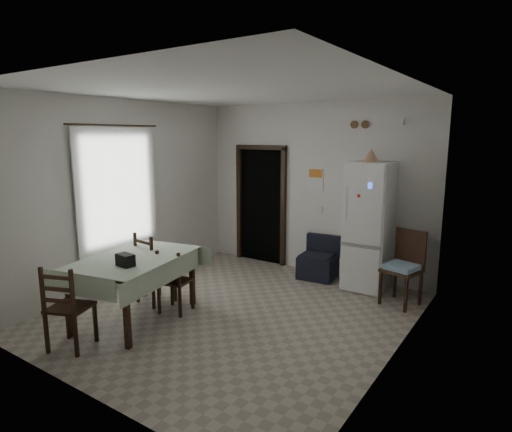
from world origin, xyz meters
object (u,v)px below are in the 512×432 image
at_px(dining_table, 136,288).
at_px(navy_seat, 318,258).
at_px(dining_chair_far_right, 175,280).
at_px(fridge, 369,226).
at_px(dining_chair_far_left, 156,267).
at_px(corner_chair, 402,269).
at_px(dining_chair_near_head, 70,306).

bearing_deg(dining_table, navy_seat, 54.88).
relative_size(navy_seat, dining_chair_far_right, 0.80).
height_order(fridge, dining_chair_far_right, fridge).
xyz_separation_m(dining_table, dining_chair_far_left, (-0.22, 0.55, 0.09)).
bearing_deg(dining_chair_far_left, dining_table, 118.63).
distance_m(navy_seat, dining_table, 3.05).
relative_size(navy_seat, dining_chair_far_left, 0.69).
relative_size(navy_seat, corner_chair, 0.67).
distance_m(navy_seat, dining_chair_near_head, 3.92).
xyz_separation_m(navy_seat, corner_chair, (1.47, -0.40, 0.18)).
xyz_separation_m(navy_seat, dining_chair_far_left, (-1.45, -2.24, 0.16)).
bearing_deg(fridge, dining_table, -127.68).
bearing_deg(dining_chair_far_left, dining_chair_far_right, 175.55).
distance_m(navy_seat, dining_chair_far_right, 2.53).
relative_size(fridge, dining_chair_far_left, 1.93).
bearing_deg(dining_chair_far_right, dining_chair_near_head, 67.16).
bearing_deg(dining_chair_near_head, navy_seat, -129.69).
bearing_deg(corner_chair, dining_chair_near_head, -114.75).
relative_size(corner_chair, dining_chair_near_head, 1.07).
xyz_separation_m(navy_seat, dining_table, (-1.23, -2.79, 0.07)).
relative_size(corner_chair, dining_chair_far_left, 1.03).
distance_m(fridge, corner_chair, 0.88).
bearing_deg(dining_table, corner_chair, 30.11).
bearing_deg(dining_table, dining_chair_near_head, -101.35).
bearing_deg(dining_chair_near_head, dining_chair_far_left, -102.76).
distance_m(dining_chair_far_left, dining_chair_far_right, 0.49).
xyz_separation_m(fridge, dining_chair_far_right, (-1.82, -2.33, -0.55)).
relative_size(fridge, dining_chair_far_right, 2.24).
xyz_separation_m(fridge, dining_table, (-2.07, -2.79, -0.57)).
distance_m(dining_table, dining_chair_near_head, 0.93).
bearing_deg(dining_table, fridge, 42.08).
height_order(fridge, navy_seat, fridge).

